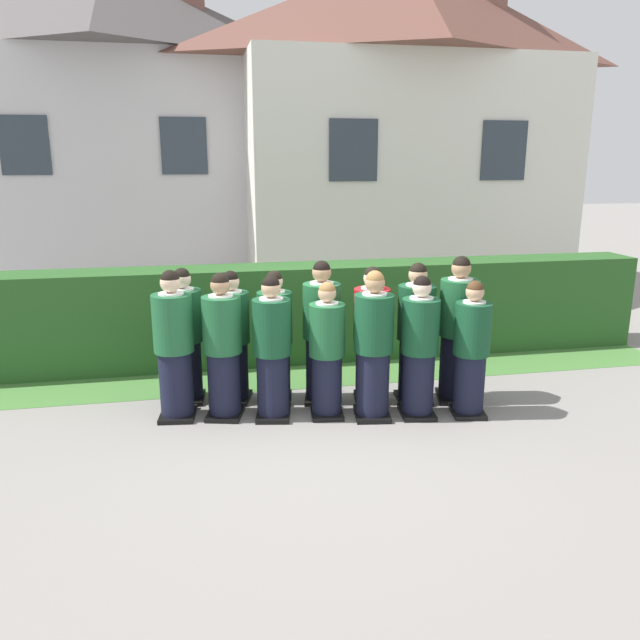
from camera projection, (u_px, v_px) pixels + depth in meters
The scene contains 19 objects.
ground_plane at pixel (324, 415), 7.03m from camera, with size 60.00×60.00×0.00m, color gray.
student_front_row_0 at pixel (174, 349), 6.81m from camera, with size 0.44×0.55×1.66m.
student_front_row_1 at pixel (223, 350), 6.84m from camera, with size 0.48×0.54×1.63m.
student_front_row_2 at pixel (272, 352), 6.82m from camera, with size 0.45×0.54×1.60m.
student_front_row_3 at pixel (327, 353), 6.88m from camera, with size 0.40×0.47×1.52m.
student_front_row_4 at pixel (373, 349), 6.82m from camera, with size 0.45×0.53×1.65m.
student_front_row_5 at pixel (419, 350), 6.87m from camera, with size 0.42×0.53×1.59m.
student_front_row_6 at pixel (471, 352), 6.90m from camera, with size 0.43×0.50×1.53m.
student_rear_row_0 at pixel (185, 339), 7.30m from camera, with size 0.42×0.53×1.60m.
student_rear_row_1 at pixel (233, 340), 7.31m from camera, with size 0.46×0.52×1.57m.
student_rear_row_2 at pixel (275, 340), 7.30m from camera, with size 0.44×0.53×1.57m.
student_rear_row_3 at pixel (322, 335), 7.30m from camera, with size 0.48×0.55×1.68m.
student_in_red_blazer at pixel (371, 338), 7.28m from camera, with size 0.46×0.53×1.62m.
student_rear_row_5 at pixel (416, 337), 7.28m from camera, with size 0.44×0.52×1.66m.
student_rear_row_6 at pixel (458, 333), 7.32m from camera, with size 0.51×0.58×1.73m.
hedge at pixel (294, 313), 8.87m from camera, with size 10.30×0.70×1.36m.
school_building_main at pixel (117, 125), 14.05m from camera, with size 6.97×4.54×6.88m.
school_building_annex at pixel (403, 127), 13.08m from camera, with size 6.95×3.50×6.72m.
lawn_strip at pixel (304, 376), 8.28m from camera, with size 10.30×0.90×0.01m, color #477A38.
Camera 1 is at (-1.32, -6.41, 2.80)m, focal length 35.15 mm.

